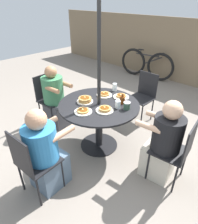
{
  "coord_description": "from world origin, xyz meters",
  "views": [
    {
      "loc": [
        1.77,
        -1.81,
        2.1
      ],
      "look_at": [
        0.0,
        0.0,
        0.62
      ],
      "focal_mm": 32.0,
      "sensor_mm": 36.0,
      "label": 1
    }
  ],
  "objects_px": {
    "pancake_plate_e": "(121,96)",
    "diner_south": "(45,154)",
    "diner_west": "(163,144)",
    "pancake_plate_c": "(105,110)",
    "patio_chair_west": "(177,149)",
    "bicycle": "(146,64)",
    "diner_east": "(55,100)",
    "pancake_plate_a": "(85,100)",
    "pancake_plate_d": "(83,111)",
    "drinking_glass_b": "(118,104)",
    "coffee_cup": "(127,106)",
    "drinking_glass_a": "(115,87)",
    "patio_chair_east": "(49,96)",
    "syrup_bottle": "(122,100)",
    "patio_table": "(99,113)",
    "patio_chair_north": "(143,94)",
    "patio_chair_south": "(32,161)",
    "pancake_plate_b": "(104,95)"
  },
  "relations": [
    {
      "from": "pancake_plate_e",
      "to": "diner_south",
      "type": "bearing_deg",
      "value": -90.47
    },
    {
      "from": "diner_west",
      "to": "pancake_plate_c",
      "type": "height_order",
      "value": "diner_west"
    },
    {
      "from": "patio_chair_west",
      "to": "diner_west",
      "type": "xyz_separation_m",
      "value": [
        -0.17,
        -0.02,
        -0.01
      ]
    },
    {
      "from": "diner_west",
      "to": "pancake_plate_e",
      "type": "xyz_separation_m",
      "value": [
        -0.89,
        0.26,
        0.26
      ]
    },
    {
      "from": "pancake_plate_e",
      "to": "bicycle",
      "type": "relative_size",
      "value": 0.15
    },
    {
      "from": "patio_chair_west",
      "to": "pancake_plate_c",
      "type": "xyz_separation_m",
      "value": [
        -0.96,
        -0.24,
        0.26
      ]
    },
    {
      "from": "diner_east",
      "to": "pancake_plate_a",
      "type": "bearing_deg",
      "value": 84.1
    },
    {
      "from": "diner_east",
      "to": "pancake_plate_e",
      "type": "bearing_deg",
      "value": 108.32
    },
    {
      "from": "pancake_plate_d",
      "to": "drinking_glass_b",
      "type": "distance_m",
      "value": 0.49
    },
    {
      "from": "pancake_plate_c",
      "to": "pancake_plate_e",
      "type": "bearing_deg",
      "value": 102.0
    },
    {
      "from": "coffee_cup",
      "to": "drinking_glass_a",
      "type": "relative_size",
      "value": 0.84
    },
    {
      "from": "patio_chair_east",
      "to": "pancake_plate_a",
      "type": "bearing_deg",
      "value": 85.14
    },
    {
      "from": "coffee_cup",
      "to": "syrup_bottle",
      "type": "bearing_deg",
      "value": 150.13
    },
    {
      "from": "diner_south",
      "to": "patio_chair_west",
      "type": "relative_size",
      "value": 1.22
    },
    {
      "from": "patio_table",
      "to": "coffee_cup",
      "type": "xyz_separation_m",
      "value": [
        0.38,
        0.16,
        0.21
      ]
    },
    {
      "from": "drinking_glass_b",
      "to": "bicycle",
      "type": "relative_size",
      "value": 0.07
    },
    {
      "from": "patio_chair_east",
      "to": "patio_table",
      "type": "bearing_deg",
      "value": 90.0
    },
    {
      "from": "patio_chair_west",
      "to": "patio_chair_north",
      "type": "bearing_deg",
      "value": 41.19
    },
    {
      "from": "pancake_plate_a",
      "to": "pancake_plate_e",
      "type": "bearing_deg",
      "value": 59.88
    },
    {
      "from": "diner_south",
      "to": "syrup_bottle",
      "type": "xyz_separation_m",
      "value": [
        0.15,
        1.23,
        0.31
      ]
    },
    {
      "from": "drinking_glass_a",
      "to": "patio_chair_south",
      "type": "bearing_deg",
      "value": -81.89
    },
    {
      "from": "pancake_plate_e",
      "to": "bicycle",
      "type": "distance_m",
      "value": 3.09
    },
    {
      "from": "pancake_plate_b",
      "to": "pancake_plate_d",
      "type": "relative_size",
      "value": 1.0
    },
    {
      "from": "patio_table",
      "to": "drinking_glass_b",
      "type": "height_order",
      "value": "drinking_glass_b"
    },
    {
      "from": "drinking_glass_b",
      "to": "pancake_plate_e",
      "type": "bearing_deg",
      "value": 120.88
    },
    {
      "from": "diner_south",
      "to": "syrup_bottle",
      "type": "bearing_deg",
      "value": 78.41
    },
    {
      "from": "diner_south",
      "to": "pancake_plate_c",
      "type": "bearing_deg",
      "value": 78.0
    },
    {
      "from": "pancake_plate_c",
      "to": "drinking_glass_b",
      "type": "bearing_deg",
      "value": 68.9
    },
    {
      "from": "patio_chair_west",
      "to": "bicycle",
      "type": "xyz_separation_m",
      "value": [
        -2.35,
        3.02,
        -0.13
      ]
    },
    {
      "from": "patio_chair_east",
      "to": "drinking_glass_a",
      "type": "distance_m",
      "value": 1.23
    },
    {
      "from": "pancake_plate_c",
      "to": "coffee_cup",
      "type": "xyz_separation_m",
      "value": [
        0.18,
        0.25,
        0.03
      ]
    },
    {
      "from": "patio_chair_south",
      "to": "diner_west",
      "type": "xyz_separation_m",
      "value": [
        0.89,
        1.29,
        -0.01
      ]
    },
    {
      "from": "patio_chair_south",
      "to": "patio_chair_west",
      "type": "relative_size",
      "value": 1.0
    },
    {
      "from": "patio_chair_south",
      "to": "bicycle",
      "type": "xyz_separation_m",
      "value": [
        -1.29,
        4.33,
        -0.13
      ]
    },
    {
      "from": "patio_chair_east",
      "to": "bicycle",
      "type": "xyz_separation_m",
      "value": [
        -0.03,
        3.28,
        -0.13
      ]
    },
    {
      "from": "patio_chair_west",
      "to": "bicycle",
      "type": "bearing_deg",
      "value": 30.9
    },
    {
      "from": "diner_west",
      "to": "drinking_glass_b",
      "type": "bearing_deg",
      "value": 85.15
    },
    {
      "from": "pancake_plate_c",
      "to": "bicycle",
      "type": "bearing_deg",
      "value": 113.09
    },
    {
      "from": "pancake_plate_b",
      "to": "pancake_plate_c",
      "type": "xyz_separation_m",
      "value": [
        0.33,
        -0.35,
        0.0
      ]
    },
    {
      "from": "patio_chair_south",
      "to": "patio_chair_west",
      "type": "bearing_deg",
      "value": 46.07
    },
    {
      "from": "pancake_plate_a",
      "to": "syrup_bottle",
      "type": "xyz_separation_m",
      "value": [
        0.42,
        0.34,
        0.03
      ]
    },
    {
      "from": "diner_west",
      "to": "syrup_bottle",
      "type": "relative_size",
      "value": 7.41
    },
    {
      "from": "patio_chair_east",
      "to": "pancake_plate_a",
      "type": "relative_size",
      "value": 3.77
    },
    {
      "from": "patio_chair_east",
      "to": "diner_west",
      "type": "height_order",
      "value": "diner_west"
    },
    {
      "from": "diner_south",
      "to": "pancake_plate_b",
      "type": "distance_m",
      "value": 1.29
    },
    {
      "from": "patio_table",
      "to": "pancake_plate_d",
      "type": "xyz_separation_m",
      "value": [
        0.02,
        -0.32,
        0.17
      ]
    },
    {
      "from": "diner_east",
      "to": "patio_chair_north",
      "type": "bearing_deg",
      "value": 136.04
    },
    {
      "from": "patio_chair_west",
      "to": "bicycle",
      "type": "relative_size",
      "value": 0.56
    },
    {
      "from": "patio_table",
      "to": "patio_chair_south",
      "type": "distance_m",
      "value": 1.17
    },
    {
      "from": "diner_west",
      "to": "pancake_plate_d",
      "type": "height_order",
      "value": "diner_west"
    }
  ]
}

